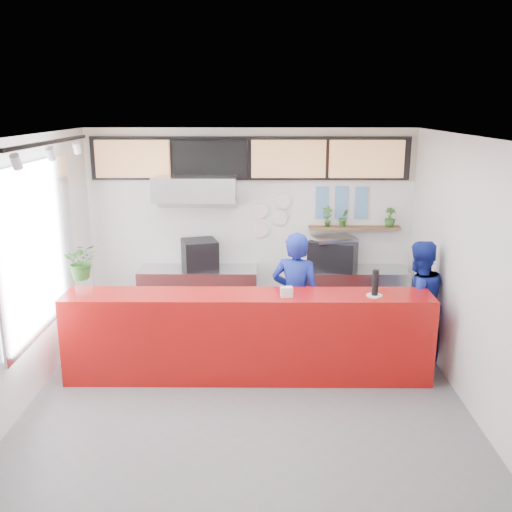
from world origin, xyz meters
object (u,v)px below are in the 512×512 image
at_px(staff_right, 417,302).
at_px(service_counter, 248,336).
at_px(panini_oven, 200,254).
at_px(pepper_mill, 375,283).
at_px(espresso_machine, 333,255).
at_px(staff_center, 296,298).

bearing_deg(staff_right, service_counter, -4.95).
relative_size(panini_oven, pepper_mill, 1.60).
relative_size(espresso_machine, staff_center, 0.39).
bearing_deg(staff_center, service_counter, 54.72).
height_order(service_counter, panini_oven, panini_oven).
bearing_deg(panini_oven, staff_center, -60.58).
xyz_separation_m(espresso_machine, staff_right, (0.95, -1.31, -0.30)).
height_order(service_counter, pepper_mill, pepper_mill).
relative_size(staff_right, pepper_mill, 5.32).
height_order(staff_right, pepper_mill, staff_right).
height_order(panini_oven, staff_center, staff_center).
bearing_deg(pepper_mill, service_counter, 177.57).
distance_m(panini_oven, espresso_machine, 2.03).
height_order(service_counter, espresso_machine, espresso_machine).
height_order(staff_center, pepper_mill, staff_center).
xyz_separation_m(service_counter, espresso_machine, (1.26, 1.80, 0.57)).
height_order(espresso_machine, staff_right, staff_right).
bearing_deg(pepper_mill, staff_right, 39.48).
height_order(espresso_machine, staff_center, staff_center).
relative_size(espresso_machine, pepper_mill, 2.23).
distance_m(service_counter, espresso_machine, 2.27).
distance_m(espresso_machine, pepper_mill, 1.89).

